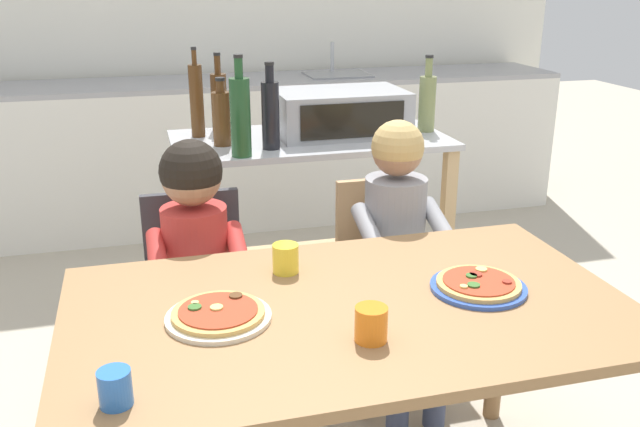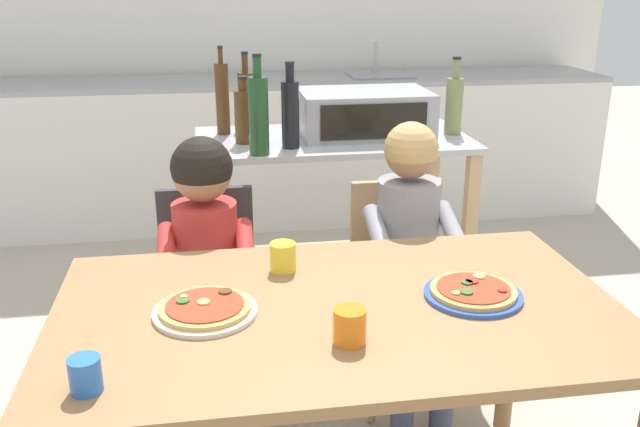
% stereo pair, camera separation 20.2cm
% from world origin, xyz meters
% --- Properties ---
extents(ground_plane, '(12.43, 12.43, 0.00)m').
position_xyz_m(ground_plane, '(0.00, 1.24, 0.00)').
color(ground_plane, '#B7AD99').
extents(back_wall_tiled, '(4.93, 0.14, 2.70)m').
position_xyz_m(back_wall_tiled, '(-0.00, 3.17, 1.35)').
color(back_wall_tiled, white).
rests_on(back_wall_tiled, ground).
extents(kitchen_counter, '(4.44, 0.60, 1.12)m').
position_xyz_m(kitchen_counter, '(0.00, 2.76, 0.46)').
color(kitchen_counter, silver).
rests_on(kitchen_counter, ground).
extents(kitchen_island_cart, '(1.13, 0.58, 0.90)m').
position_xyz_m(kitchen_island_cart, '(0.19, 1.18, 0.60)').
color(kitchen_island_cart, '#B7BABF').
rests_on(kitchen_island_cart, ground).
extents(toaster_oven, '(0.54, 0.36, 0.18)m').
position_xyz_m(toaster_oven, '(0.33, 1.21, 0.99)').
color(toaster_oven, '#999BA0').
rests_on(toaster_oven, kitchen_island_cart).
extents(bottle_squat_spirits, '(0.07, 0.07, 0.32)m').
position_xyz_m(bottle_squat_spirits, '(0.71, 1.16, 1.03)').
color(bottle_squat_spirits, olive).
rests_on(bottle_squat_spirits, kitchen_island_cart).
extents(bottle_clear_vinegar, '(0.07, 0.07, 0.27)m').
position_xyz_m(bottle_clear_vinegar, '(-0.17, 1.14, 1.01)').
color(bottle_clear_vinegar, '#4C2D14').
rests_on(bottle_clear_vinegar, kitchen_island_cart).
extents(bottle_dark_olive_oil, '(0.07, 0.07, 0.33)m').
position_xyz_m(bottle_dark_olive_oil, '(-0.15, 1.41, 1.03)').
color(bottle_dark_olive_oil, '#4C2D14').
rests_on(bottle_dark_olive_oil, kitchen_island_cart).
extents(bottle_slim_sauce, '(0.06, 0.06, 0.37)m').
position_xyz_m(bottle_slim_sauce, '(-0.25, 1.31, 1.05)').
color(bottle_slim_sauce, '#4C2D14').
rests_on(bottle_slim_sauce, kitchen_island_cart).
extents(bottle_brown_beer, '(0.07, 0.07, 0.33)m').
position_xyz_m(bottle_brown_beer, '(-0.00, 1.03, 1.04)').
color(bottle_brown_beer, black).
rests_on(bottle_brown_beer, kitchen_island_cart).
extents(bottle_tall_green_wine, '(0.08, 0.08, 0.37)m').
position_xyz_m(bottle_tall_green_wine, '(-0.13, 0.95, 1.05)').
color(bottle_tall_green_wine, '#1E4723').
rests_on(bottle_tall_green_wine, kitchen_island_cart).
extents(dining_table, '(1.47, 0.87, 0.73)m').
position_xyz_m(dining_table, '(0.00, 0.00, 0.64)').
color(dining_table, olive).
rests_on(dining_table, ground).
extents(dining_chair_left, '(0.36, 0.36, 0.81)m').
position_xyz_m(dining_chair_left, '(-0.34, 0.70, 0.48)').
color(dining_chair_left, '#333338').
rests_on(dining_chair_left, ground).
extents(dining_chair_right, '(0.36, 0.36, 0.81)m').
position_xyz_m(dining_chair_right, '(0.37, 0.69, 0.48)').
color(dining_chair_right, tan).
rests_on(dining_chair_right, ground).
extents(child_in_red_shirt, '(0.32, 0.42, 1.02)m').
position_xyz_m(child_in_red_shirt, '(-0.34, 0.59, 0.68)').
color(child_in_red_shirt, '#424C6B').
rests_on(child_in_red_shirt, ground).
extents(child_in_grey_shirt, '(0.32, 0.42, 1.05)m').
position_xyz_m(child_in_grey_shirt, '(0.37, 0.57, 0.67)').
color(child_in_grey_shirt, '#424C6B').
rests_on(child_in_grey_shirt, ground).
extents(pizza_plate_cream, '(0.27, 0.27, 0.03)m').
position_xyz_m(pizza_plate_cream, '(-0.34, 0.01, 0.74)').
color(pizza_plate_cream, beige).
rests_on(pizza_plate_cream, dining_table).
extents(pizza_plate_blue_rimmed, '(0.26, 0.26, 0.03)m').
position_xyz_m(pizza_plate_blue_rimmed, '(0.37, -0.01, 0.74)').
color(pizza_plate_blue_rimmed, '#3356B7').
rests_on(pizza_plate_blue_rimmed, dining_table).
extents(drinking_cup_blue, '(0.07, 0.07, 0.08)m').
position_xyz_m(drinking_cup_blue, '(-0.58, -0.30, 0.77)').
color(drinking_cup_blue, blue).
rests_on(drinking_cup_blue, dining_table).
extents(drinking_cup_orange, '(0.08, 0.08, 0.09)m').
position_xyz_m(drinking_cup_orange, '(-0.01, -0.19, 0.77)').
color(drinking_cup_orange, orange).
rests_on(drinking_cup_orange, dining_table).
extents(drinking_cup_yellow, '(0.08, 0.08, 0.08)m').
position_xyz_m(drinking_cup_yellow, '(-0.12, 0.25, 0.77)').
color(drinking_cup_yellow, yellow).
rests_on(drinking_cup_yellow, dining_table).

